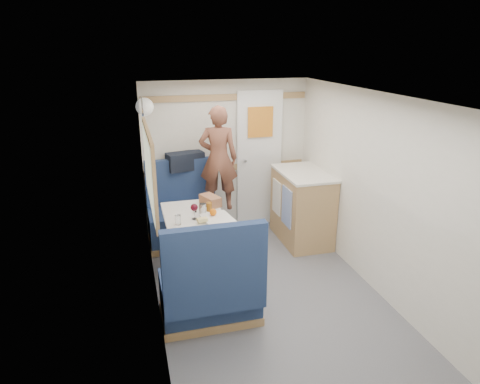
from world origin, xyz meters
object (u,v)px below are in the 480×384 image
object	(u,v)px
dome_light	(145,107)
cheese_block	(202,220)
tray	(218,219)
bread_loaf	(210,200)
tumbler_left	(178,220)
pepper_grinder	(195,208)
dinette_table	(194,228)
duffel_bag	(185,161)
galley_counter	(302,206)
tumbler_right	(203,209)
bench_near	(211,293)
beer_glass	(209,207)
orange_fruit	(213,212)
wine_glass	(194,208)
bench_far	(184,220)
person	(218,158)

from	to	relation	value
dome_light	cheese_block	xyz separation A→B (m)	(0.44, -1.09, -0.99)
tray	bread_loaf	world-z (taller)	bread_loaf
tumbler_left	pepper_grinder	xyz separation A→B (m)	(0.22, 0.28, -0.01)
dinette_table	duffel_bag	size ratio (longest dim) A/B	2.00
bread_loaf	galley_counter	bearing A→B (deg)	14.00
cheese_block	dinette_table	bearing A→B (deg)	101.31
galley_counter	tumbler_left	bearing A→B (deg)	-155.53
tumbler_left	tumbler_right	xyz separation A→B (m)	(0.29, 0.21, 0.01)
bench_near	bread_loaf	size ratio (longest dim) A/B	4.03
beer_glass	tray	bearing A→B (deg)	-81.36
beer_glass	dome_light	bearing A→B (deg)	125.98
orange_fruit	wine_glass	size ratio (longest dim) A/B	0.44
tray	pepper_grinder	xyz separation A→B (m)	(-0.19, 0.27, 0.03)
bench_far	pepper_grinder	world-z (taller)	bench_far
bench_near	orange_fruit	size ratio (longest dim) A/B	14.12
bread_loaf	bench_near	bearing A→B (deg)	-101.51
bread_loaf	dinette_table	bearing A→B (deg)	-133.15
dinette_table	orange_fruit	xyz separation A→B (m)	(0.18, -0.11, 0.21)
bench_near	tray	distance (m)	0.82
tumbler_right	bread_loaf	size ratio (longest dim) A/B	0.44
bench_far	tumbler_right	size ratio (longest dim) A/B	9.21
dinette_table	cheese_block	world-z (taller)	cheese_block
tray	cheese_block	distance (m)	0.18
tumbler_left	dinette_table	bearing A→B (deg)	46.93
bench_near	orange_fruit	world-z (taller)	bench_near
galley_counter	bread_loaf	xyz separation A→B (m)	(-1.24, -0.31, 0.31)
bench_far	bread_loaf	world-z (taller)	bench_far
bench_far	pepper_grinder	distance (m)	0.91
dome_light	galley_counter	world-z (taller)	dome_light
bench_near	tumbler_right	size ratio (longest dim) A/B	9.21
dome_light	bread_loaf	size ratio (longest dim) A/B	0.77
dome_light	tray	distance (m)	1.58
bench_far	wine_glass	bearing A→B (deg)	-90.70
bench_near	galley_counter	world-z (taller)	bench_near
bench_far	bread_loaf	size ratio (longest dim) A/B	4.03
beer_glass	tumbler_left	bearing A→B (deg)	-143.48
tumbler_right	tumbler_left	bearing A→B (deg)	-143.72
wine_glass	tray	bearing A→B (deg)	-18.86
tray	cheese_block	size ratio (longest dim) A/B	3.67
dome_light	tray	bearing A→B (deg)	-59.84
dome_light	tumbler_left	bearing A→B (deg)	-79.38
dome_light	beer_glass	xyz separation A→B (m)	(0.57, -0.78, -0.98)
tumbler_right	bench_far	bearing A→B (deg)	96.29
person	tumbler_left	world-z (taller)	person
dinette_table	bench_far	size ratio (longest dim) A/B	0.88
dome_light	cheese_block	world-z (taller)	dome_light
dinette_table	person	xyz separation A→B (m)	(0.45, 0.81, 0.53)
pepper_grinder	duffel_bag	bearing A→B (deg)	87.11
person	bench_far	bearing A→B (deg)	7.17
bench_near	pepper_grinder	size ratio (longest dim) A/B	12.18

